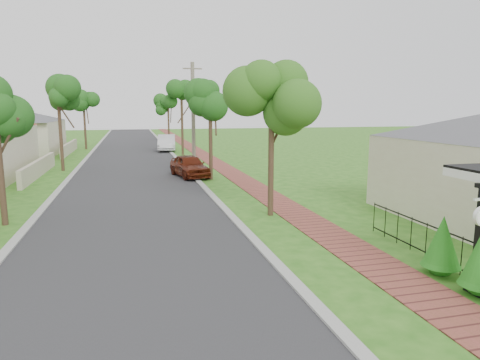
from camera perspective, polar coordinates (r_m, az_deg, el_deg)
name	(u,v)px	position (r m, az deg, el deg)	size (l,w,h in m)	color
ground	(275,296)	(9.93, 4.74, -15.12)	(160.00, 160.00, 0.00)	#296417
road	(132,173)	(28.82, -14.18, 0.97)	(7.00, 120.00, 0.02)	#28282B
kerb_right	(188,171)	(29.05, -6.97, 1.26)	(0.30, 120.00, 0.10)	#9E9E99
kerb_left	(73,175)	(29.05, -21.39, 0.67)	(0.30, 120.00, 0.10)	#9E9E99
sidewalk	(225,169)	(29.49, -1.95, 1.45)	(1.50, 120.00, 0.03)	brown
picket_fence	(462,255)	(12.16, 27.45, -8.82)	(0.03, 8.02, 1.00)	black
street_trees	(131,103)	(35.37, -14.34, 9.87)	(10.70, 37.65, 5.89)	#382619
parked_car_red	(189,166)	(26.24, -6.76, 1.87)	(1.59, 3.95, 1.35)	#591C0D
parked_car_white	(167,143)	(42.92, -9.77, 4.90)	(1.66, 4.76, 1.57)	white
near_tree	(272,104)	(16.37, 4.25, 10.10)	(2.11, 2.11, 5.41)	#382619
utility_pole	(193,118)	(27.53, -6.25, 8.24)	(1.20, 0.24, 6.99)	slate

